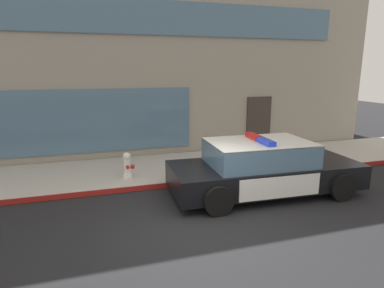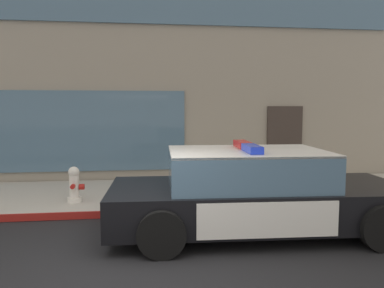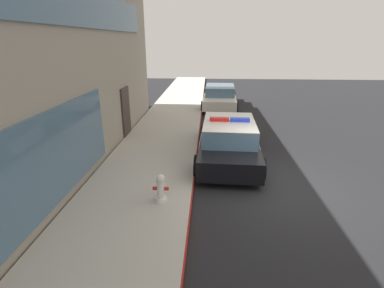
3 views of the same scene
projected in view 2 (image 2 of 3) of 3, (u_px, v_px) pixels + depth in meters
name	position (u px, v px, depth m)	size (l,w,h in m)	color
ground	(119.00, 275.00, 4.61)	(48.00, 48.00, 0.00)	black
sidewalk	(131.00, 195.00, 8.48)	(48.00, 2.99, 0.15)	#B2ADA3
curb_red_paint	(128.00, 214.00, 6.99)	(28.80, 0.04, 0.14)	maroon
storefront_building	(56.00, 73.00, 13.39)	(23.46, 8.31, 6.63)	gray
police_cruiser	(254.00, 192.00, 6.11)	(4.88, 2.23, 1.49)	black
fire_hydrant	(74.00, 185.00, 7.54)	(0.34, 0.39, 0.73)	silver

